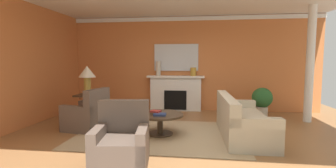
{
  "coord_description": "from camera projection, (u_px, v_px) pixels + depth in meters",
  "views": [
    {
      "loc": [
        0.37,
        -5.1,
        1.57
      ],
      "look_at": [
        -0.42,
        0.98,
        1.0
      ],
      "focal_mm": 26.37,
      "sensor_mm": 36.0,
      "label": 1
    }
  ],
  "objects": [
    {
      "name": "crown_moulding",
      "position": [
        189.0,
        19.0,
        7.7
      ],
      "size": [
        8.03,
        0.08,
        0.12
      ],
      "primitive_type": "cube",
      "color": "white"
    },
    {
      "name": "sofa",
      "position": [
        241.0,
        123.0,
        5.12
      ],
      "size": [
        0.96,
        2.13,
        0.85
      ],
      "color": "#BCB299",
      "rests_on": "ground_plane"
    },
    {
      "name": "column_white",
      "position": [
        310.0,
        64.0,
        6.28
      ],
      "size": [
        0.2,
        0.2,
        2.97
      ],
      "primitive_type": "cylinder",
      "color": "white",
      "rests_on": "ground_plane"
    },
    {
      "name": "vase_mantel_right",
      "position": [
        193.0,
        72.0,
        7.66
      ],
      "size": [
        0.18,
        0.18,
        0.26
      ],
      "primitive_type": "cylinder",
      "color": "#B7892D",
      "rests_on": "fireplace"
    },
    {
      "name": "table_lamp",
      "position": [
        87.0,
        74.0,
        6.42
      ],
      "size": [
        0.44,
        0.44,
        0.75
      ],
      "color": "#B28E38",
      "rests_on": "side_table"
    },
    {
      "name": "area_rug",
      "position": [
        160.0,
        134.0,
        5.3
      ],
      "size": [
        3.48,
        2.41,
        0.01
      ],
      "primitive_type": "cube",
      "color": "tan",
      "rests_on": "ground_plane"
    },
    {
      "name": "armchair_facing_fireplace",
      "position": [
        121.0,
        145.0,
        3.73
      ],
      "size": [
        0.9,
        0.9,
        0.95
      ],
      "color": "brown",
      "rests_on": "ground_plane"
    },
    {
      "name": "book_art_folio",
      "position": [
        156.0,
        111.0,
        5.21
      ],
      "size": [
        0.24,
        0.21,
        0.04
      ],
      "primitive_type": "cube",
      "rotation": [
        0.0,
        0.0,
        -0.31
      ],
      "color": "maroon",
      "rests_on": "coffee_table"
    },
    {
      "name": "book_red_cover",
      "position": [
        160.0,
        114.0,
        5.09
      ],
      "size": [
        0.26,
        0.21,
        0.04
      ],
      "primitive_type": "cube",
      "rotation": [
        0.0,
        0.0,
        0.06
      ],
      "color": "navy",
      "rests_on": "coffee_table"
    },
    {
      "name": "ground_plane",
      "position": [
        181.0,
        135.0,
        5.23
      ],
      "size": [
        9.66,
        9.66,
        0.0
      ],
      "primitive_type": "plane",
      "color": "olive"
    },
    {
      "name": "armchair_near_window",
      "position": [
        87.0,
        116.0,
        5.67
      ],
      "size": [
        0.93,
        0.93,
        0.95
      ],
      "color": "brown",
      "rests_on": "ground_plane"
    },
    {
      "name": "side_table",
      "position": [
        88.0,
        106.0,
        6.5
      ],
      "size": [
        0.56,
        0.56,
        0.7
      ],
      "color": "#3D2D1E",
      "rests_on": "ground_plane"
    },
    {
      "name": "wall_fireplace",
      "position": [
        188.0,
        64.0,
        7.91
      ],
      "size": [
        8.03,
        0.12,
        2.97
      ],
      "primitive_type": "cube",
      "color": "#CC723D",
      "rests_on": "ground_plane"
    },
    {
      "name": "coffee_table",
      "position": [
        160.0,
        119.0,
        5.27
      ],
      "size": [
        1.0,
        1.0,
        0.45
      ],
      "color": "#3D2D1E",
      "rests_on": "ground_plane"
    },
    {
      "name": "potted_plant",
      "position": [
        262.0,
        100.0,
        6.89
      ],
      "size": [
        0.56,
        0.56,
        0.83
      ],
      "color": "#BCB29E",
      "rests_on": "ground_plane"
    },
    {
      "name": "mantel_mirror",
      "position": [
        176.0,
        57.0,
        7.86
      ],
      "size": [
        1.4,
        0.04,
        0.85
      ],
      "primitive_type": "cube",
      "color": "silver"
    },
    {
      "name": "wall_window",
      "position": [
        25.0,
        65.0,
        5.87
      ],
      "size": [
        0.12,
        6.2,
        2.97
      ],
      "primitive_type": "cube",
      "color": "#CC723D",
      "rests_on": "ground_plane"
    },
    {
      "name": "vase_mantel_left",
      "position": [
        158.0,
        68.0,
        7.79
      ],
      "size": [
        0.14,
        0.14,
        0.45
      ],
      "primitive_type": "cylinder",
      "color": "beige",
      "rests_on": "fireplace"
    },
    {
      "name": "fireplace",
      "position": [
        176.0,
        94.0,
        7.84
      ],
      "size": [
        1.8,
        0.35,
        1.11
      ],
      "color": "white",
      "rests_on": "ground_plane"
    }
  ]
}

